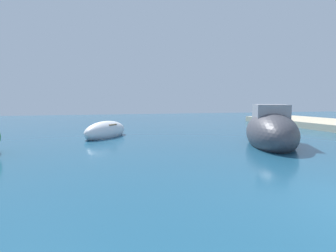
% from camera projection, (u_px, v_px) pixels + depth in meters
% --- Properties ---
extents(moored_boat_1, '(4.73, 6.28, 2.43)m').
position_uv_depth(moored_boat_1, '(271.00, 131.00, 13.72)').
color(moored_boat_1, '#3F3F47').
rests_on(moored_boat_1, ground).
extents(moored_boat_3, '(3.33, 3.87, 1.22)m').
position_uv_depth(moored_boat_3, '(106.00, 131.00, 16.51)').
color(moored_boat_3, white).
rests_on(moored_boat_3, ground).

